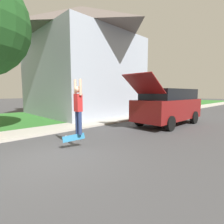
# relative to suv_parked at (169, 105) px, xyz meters

# --- Properties ---
(ground_plane) EXTENTS (120.00, 120.00, 0.00)m
(ground_plane) POSITION_rel_suv_parked_xyz_m (0.16, -7.62, -1.17)
(ground_plane) COLOR #3D3D3F
(lawn) EXTENTS (10.00, 80.00, 0.08)m
(lawn) POSITION_rel_suv_parked_xyz_m (-7.84, -1.62, -1.13)
(lawn) COLOR #2D6B28
(lawn) RESTS_ON ground_plane
(sidewalk) EXTENTS (1.80, 80.00, 0.10)m
(sidewalk) POSITION_rel_suv_parked_xyz_m (-3.44, -1.62, -1.12)
(sidewalk) COLOR #ADA89E
(sidewalk) RESTS_ON ground_plane
(house) EXTENTS (9.42, 8.38, 9.26)m
(house) POSITION_rel_suv_parked_xyz_m (-8.13, -0.51, 3.73)
(house) COLOR #99A3B2
(house) RESTS_ON lawn
(suv_parked) EXTENTS (2.12, 5.70, 2.83)m
(suv_parked) POSITION_rel_suv_parked_xyz_m (0.00, 0.00, 0.00)
(suv_parked) COLOR maroon
(suv_parked) RESTS_ON ground_plane
(skateboarder) EXTENTS (0.41, 0.22, 1.90)m
(skateboarder) POSITION_rel_suv_parked_xyz_m (0.01, -6.37, 0.29)
(skateboarder) COLOR navy
(skateboarder) RESTS_ON ground_plane
(skateboard) EXTENTS (0.31, 0.74, 0.29)m
(skateboard) POSITION_rel_suv_parked_xyz_m (-0.04, -6.54, -0.79)
(skateboard) COLOR #236B99
(skateboard) RESTS_ON ground_plane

